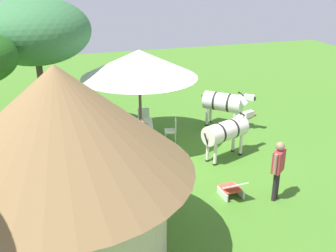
% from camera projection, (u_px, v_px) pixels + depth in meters
% --- Properties ---
extents(ground_plane, '(36.00, 36.00, 0.00)m').
position_uv_depth(ground_plane, '(184.00, 158.00, 13.84)').
color(ground_plane, '#437725').
extents(thatched_hut, '(5.48, 5.48, 4.41)m').
position_uv_depth(thatched_hut, '(63.00, 157.00, 8.40)').
color(thatched_hut, beige).
rests_on(thatched_hut, ground_plane).
extents(shade_umbrella, '(4.05, 4.05, 3.43)m').
position_uv_depth(shade_umbrella, '(139.00, 64.00, 13.95)').
color(shade_umbrella, brown).
rests_on(shade_umbrella, ground_plane).
extents(patio_dining_table, '(1.40, 1.10, 0.74)m').
position_uv_depth(patio_dining_table, '(141.00, 126.00, 14.81)').
color(patio_dining_table, silver).
rests_on(patio_dining_table, ground_plane).
extents(patio_chair_east_end, '(0.54, 0.52, 0.90)m').
position_uv_depth(patio_chair_east_end, '(173.00, 129.00, 14.89)').
color(patio_chair_east_end, silver).
rests_on(patio_chair_east_end, ground_plane).
extents(patio_chair_near_lawn, '(0.54, 0.55, 0.90)m').
position_uv_depth(patio_chair_near_lawn, '(143.00, 118.00, 15.93)').
color(patio_chair_near_lawn, silver).
rests_on(patio_chair_near_lawn, ground_plane).
extents(patio_chair_west_end, '(0.53, 0.52, 0.90)m').
position_uv_depth(patio_chair_west_end, '(109.00, 130.00, 14.81)').
color(patio_chair_west_end, white).
rests_on(patio_chair_west_end, ground_plane).
extents(patio_chair_near_hut, '(0.46, 0.48, 0.90)m').
position_uv_depth(patio_chair_near_hut, '(146.00, 142.00, 13.81)').
color(patio_chair_near_hut, silver).
rests_on(patio_chair_near_hut, ground_plane).
extents(guest_beside_umbrella, '(0.45, 0.43, 1.57)m').
position_uv_depth(guest_beside_umbrella, '(143.00, 137.00, 13.16)').
color(guest_beside_umbrella, black).
rests_on(guest_beside_umbrella, ground_plane).
extents(standing_watcher, '(0.47, 0.51, 1.75)m').
position_uv_depth(standing_watcher, '(278.00, 166.00, 11.09)').
color(standing_watcher, black).
rests_on(standing_watcher, ground_plane).
extents(striped_lounge_chair, '(0.83, 0.59, 0.64)m').
position_uv_depth(striped_lounge_chair, '(232.00, 189.00, 11.49)').
color(striped_lounge_chair, '#D14738').
rests_on(striped_lounge_chair, ground_plane).
extents(zebra_nearest_camera, '(1.19, 2.18, 1.51)m').
position_uv_depth(zebra_nearest_camera, '(227.00, 131.00, 13.55)').
color(zebra_nearest_camera, silver).
rests_on(zebra_nearest_camera, ground_plane).
extents(zebra_by_umbrella, '(1.71, 1.76, 1.55)m').
position_uv_depth(zebra_by_umbrella, '(224.00, 102.00, 16.14)').
color(zebra_by_umbrella, silver).
rests_on(zebra_by_umbrella, ground_plane).
extents(acacia_tree_left_background, '(3.81, 3.81, 5.15)m').
position_uv_depth(acacia_tree_left_background, '(35.00, 31.00, 13.85)').
color(acacia_tree_left_background, '#4A3D2F').
rests_on(acacia_tree_left_background, ground_plane).
extents(brick_patio_kerb, '(1.72, 2.60, 0.08)m').
position_uv_depth(brick_patio_kerb, '(235.00, 122.00, 16.81)').
color(brick_patio_kerb, '#A96352').
rests_on(brick_patio_kerb, ground_plane).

